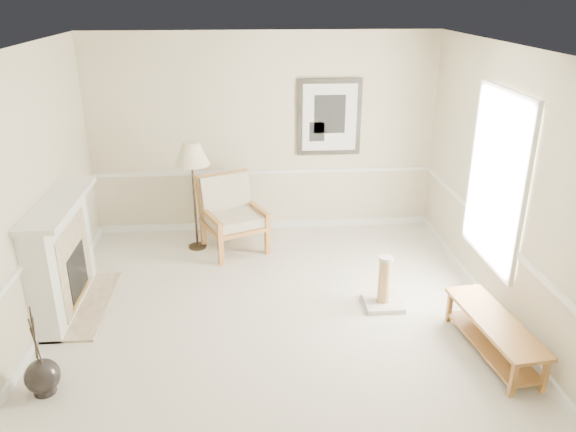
# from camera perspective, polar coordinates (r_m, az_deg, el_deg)

# --- Properties ---
(ground) EXTENTS (5.50, 5.50, 0.00)m
(ground) POSITION_cam_1_polar(r_m,az_deg,el_deg) (6.24, -1.35, -11.15)
(ground) COLOR silver
(ground) RESTS_ON ground
(room) EXTENTS (5.04, 5.54, 2.92)m
(room) POSITION_cam_1_polar(r_m,az_deg,el_deg) (5.52, -0.14, 5.76)
(room) COLOR beige
(room) RESTS_ON ground
(fireplace) EXTENTS (0.64, 1.64, 1.31)m
(fireplace) POSITION_cam_1_polar(r_m,az_deg,el_deg) (6.77, -21.96, -3.84)
(fireplace) COLOR white
(fireplace) RESTS_ON ground
(floor_vase) EXTENTS (0.31, 0.31, 0.92)m
(floor_vase) POSITION_cam_1_polar(r_m,az_deg,el_deg) (5.71, -23.67, -14.75)
(floor_vase) COLOR black
(floor_vase) RESTS_ON ground
(armchair) EXTENTS (1.04, 1.07, 1.03)m
(armchair) POSITION_cam_1_polar(r_m,az_deg,el_deg) (7.84, -5.85, 0.58)
(armchair) COLOR olive
(armchair) RESTS_ON ground
(floor_lamp) EXTENTS (0.61, 0.61, 1.53)m
(floor_lamp) POSITION_cam_1_polar(r_m,az_deg,el_deg) (7.63, -9.76, 5.94)
(floor_lamp) COLOR black
(floor_lamp) RESTS_ON ground
(bench) EXTENTS (0.57, 1.42, 0.39)m
(bench) POSITION_cam_1_polar(r_m,az_deg,el_deg) (6.05, 20.17, -10.89)
(bench) COLOR olive
(bench) RESTS_ON ground
(scratching_post) EXTENTS (0.44, 0.44, 0.62)m
(scratching_post) POSITION_cam_1_polar(r_m,az_deg,el_deg) (6.61, 9.71, -7.43)
(scratching_post) COLOR beige
(scratching_post) RESTS_ON ground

